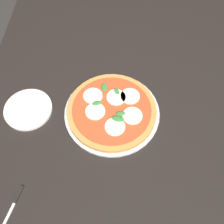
{
  "coord_description": "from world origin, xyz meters",
  "views": [
    {
      "loc": [
        -0.55,
        0.01,
        1.6
      ],
      "look_at": [
        -0.02,
        0.03,
        0.71
      ],
      "focal_mm": 42.28,
      "sensor_mm": 36.0,
      "label": 1
    }
  ],
  "objects_px": {
    "pizza": "(112,110)",
    "plate_white": "(28,109)",
    "dining_table": "(120,117)",
    "serving_tray": "(112,113)",
    "knife": "(14,204)"
  },
  "relations": [
    {
      "from": "plate_white",
      "to": "serving_tray",
      "type": "bearing_deg",
      "value": -89.41
    },
    {
      "from": "pizza",
      "to": "knife",
      "type": "relative_size",
      "value": 2.08
    },
    {
      "from": "pizza",
      "to": "plate_white",
      "type": "distance_m",
      "value": 0.33
    },
    {
      "from": "serving_tray",
      "to": "knife",
      "type": "bearing_deg",
      "value": 140.24
    },
    {
      "from": "dining_table",
      "to": "pizza",
      "type": "height_order",
      "value": "pizza"
    },
    {
      "from": "pizza",
      "to": "plate_white",
      "type": "height_order",
      "value": "pizza"
    },
    {
      "from": "dining_table",
      "to": "knife",
      "type": "distance_m",
      "value": 0.52
    },
    {
      "from": "dining_table",
      "to": "pizza",
      "type": "bearing_deg",
      "value": 124.59
    },
    {
      "from": "dining_table",
      "to": "pizza",
      "type": "relative_size",
      "value": 4.59
    },
    {
      "from": "dining_table",
      "to": "serving_tray",
      "type": "bearing_deg",
      "value": 125.66
    },
    {
      "from": "dining_table",
      "to": "serving_tray",
      "type": "xyz_separation_m",
      "value": [
        -0.02,
        0.03,
        0.08
      ]
    },
    {
      "from": "serving_tray",
      "to": "pizza",
      "type": "relative_size",
      "value": 1.07
    },
    {
      "from": "serving_tray",
      "to": "knife",
      "type": "height_order",
      "value": "serving_tray"
    },
    {
      "from": "dining_table",
      "to": "pizza",
      "type": "xyz_separation_m",
      "value": [
        -0.02,
        0.04,
        0.1
      ]
    },
    {
      "from": "dining_table",
      "to": "knife",
      "type": "bearing_deg",
      "value": 139.05
    }
  ]
}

